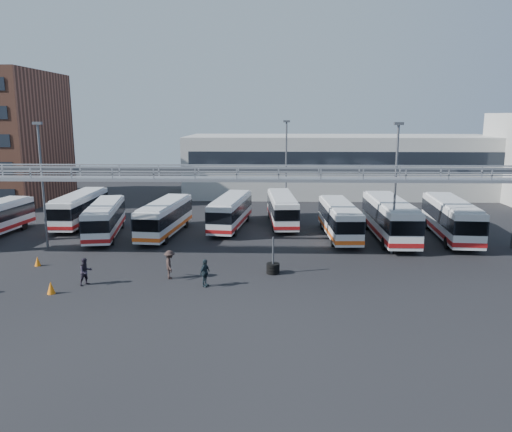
{
  "coord_description": "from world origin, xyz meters",
  "views": [
    {
      "loc": [
        2.58,
        -31.31,
        10.68
      ],
      "look_at": [
        1.32,
        6.0,
        3.15
      ],
      "focal_mm": 35.0,
      "sensor_mm": 36.0,
      "label": 1
    }
  ],
  "objects_px": {
    "bus_3": "(165,217)",
    "bus_4": "(231,211)",
    "bus_8": "(451,218)",
    "pedestrian_c": "(170,265)",
    "bus_1": "(80,208)",
    "cone_right": "(38,261)",
    "light_pole_mid": "(396,181)",
    "pedestrian_d": "(205,273)",
    "light_pole_left": "(42,178)",
    "bus_7": "(390,217)",
    "bus_2": "(105,218)",
    "cone_left": "(51,288)",
    "tire_stack": "(273,267)",
    "light_pole_back": "(286,163)",
    "pedestrian_b": "(86,272)",
    "bus_6": "(339,219)",
    "bus_5": "(282,208)"
  },
  "relations": [
    {
      "from": "pedestrian_d",
      "to": "cone_right",
      "type": "xyz_separation_m",
      "value": [
        -12.72,
        4.0,
        -0.55
      ]
    },
    {
      "from": "light_pole_mid",
      "to": "bus_8",
      "type": "distance_m",
      "value": 8.87
    },
    {
      "from": "bus_2",
      "to": "cone_left",
      "type": "bearing_deg",
      "value": -93.57
    },
    {
      "from": "bus_3",
      "to": "cone_right",
      "type": "xyz_separation_m",
      "value": [
        -7.24,
        -9.74,
        -1.37
      ]
    },
    {
      "from": "pedestrian_b",
      "to": "pedestrian_c",
      "type": "height_order",
      "value": "pedestrian_c"
    },
    {
      "from": "bus_3",
      "to": "bus_4",
      "type": "distance_m",
      "value": 6.49
    },
    {
      "from": "bus_6",
      "to": "pedestrian_c",
      "type": "distance_m",
      "value": 17.47
    },
    {
      "from": "bus_3",
      "to": "light_pole_left",
      "type": "bearing_deg",
      "value": -147.15
    },
    {
      "from": "bus_1",
      "to": "bus_5",
      "type": "relative_size",
      "value": 1.02
    },
    {
      "from": "light_pole_back",
      "to": "bus_6",
      "type": "bearing_deg",
      "value": -65.2
    },
    {
      "from": "light_pole_left",
      "to": "light_pole_back",
      "type": "relative_size",
      "value": 1.0
    },
    {
      "from": "bus_7",
      "to": "pedestrian_d",
      "type": "bearing_deg",
      "value": -138.52
    },
    {
      "from": "light_pole_back",
      "to": "bus_5",
      "type": "distance_m",
      "value": 6.23
    },
    {
      "from": "bus_1",
      "to": "cone_right",
      "type": "height_order",
      "value": "bus_1"
    },
    {
      "from": "light_pole_back",
      "to": "cone_left",
      "type": "xyz_separation_m",
      "value": [
        -14.91,
        -24.83,
        -5.34
      ]
    },
    {
      "from": "bus_1",
      "to": "pedestrian_d",
      "type": "xyz_separation_m",
      "value": [
        14.83,
        -17.82,
        -0.85
      ]
    },
    {
      "from": "bus_6",
      "to": "bus_7",
      "type": "bearing_deg",
      "value": -8.53
    },
    {
      "from": "bus_8",
      "to": "pedestrian_d",
      "type": "xyz_separation_m",
      "value": [
        -19.91,
        -13.2,
        -1.0
      ]
    },
    {
      "from": "bus_7",
      "to": "tire_stack",
      "type": "distance_m",
      "value": 14.45
    },
    {
      "from": "light_pole_mid",
      "to": "pedestrian_d",
      "type": "xyz_separation_m",
      "value": [
        -13.68,
        -8.19,
        -4.84
      ]
    },
    {
      "from": "bus_7",
      "to": "pedestrian_b",
      "type": "xyz_separation_m",
      "value": [
        -22.19,
        -12.9,
        -1.06
      ]
    },
    {
      "from": "light_pole_mid",
      "to": "bus_6",
      "type": "relative_size",
      "value": 0.99
    },
    {
      "from": "bus_4",
      "to": "bus_6",
      "type": "height_order",
      "value": "bus_6"
    },
    {
      "from": "light_pole_left",
      "to": "bus_7",
      "type": "bearing_deg",
      "value": 7.44
    },
    {
      "from": "bus_2",
      "to": "bus_4",
      "type": "distance_m",
      "value": 11.6
    },
    {
      "from": "bus_7",
      "to": "cone_left",
      "type": "distance_m",
      "value": 27.9
    },
    {
      "from": "bus_5",
      "to": "bus_6",
      "type": "xyz_separation_m",
      "value": [
        4.99,
        -5.06,
        0.04
      ]
    },
    {
      "from": "light_pole_back",
      "to": "pedestrian_b",
      "type": "xyz_separation_m",
      "value": [
        -13.37,
        -23.13,
        -4.84
      ]
    },
    {
      "from": "pedestrian_b",
      "to": "pedestrian_d",
      "type": "relative_size",
      "value": 1.0
    },
    {
      "from": "light_pole_mid",
      "to": "bus_2",
      "type": "relative_size",
      "value": 0.99
    },
    {
      "from": "bus_7",
      "to": "bus_8",
      "type": "bearing_deg",
      "value": 2.37
    },
    {
      "from": "bus_2",
      "to": "light_pole_mid",
      "type": "bearing_deg",
      "value": -20.86
    },
    {
      "from": "light_pole_mid",
      "to": "bus_4",
      "type": "xyz_separation_m",
      "value": [
        -13.45,
        8.64,
        -4.02
      ]
    },
    {
      "from": "bus_2",
      "to": "bus_7",
      "type": "height_order",
      "value": "bus_7"
    },
    {
      "from": "pedestrian_c",
      "to": "tire_stack",
      "type": "height_order",
      "value": "tire_stack"
    },
    {
      "from": "pedestrian_b",
      "to": "cone_left",
      "type": "xyz_separation_m",
      "value": [
        -1.54,
        -1.7,
        -0.5
      ]
    },
    {
      "from": "bus_2",
      "to": "bus_8",
      "type": "distance_m",
      "value": 30.66
    },
    {
      "from": "bus_6",
      "to": "pedestrian_c",
      "type": "relative_size",
      "value": 5.33
    },
    {
      "from": "light_pole_back",
      "to": "bus_4",
      "type": "height_order",
      "value": "light_pole_back"
    },
    {
      "from": "bus_7",
      "to": "pedestrian_c",
      "type": "xyz_separation_m",
      "value": [
        -17.05,
        -11.46,
        -0.98
      ]
    },
    {
      "from": "bus_2",
      "to": "pedestrian_b",
      "type": "xyz_separation_m",
      "value": [
        3.07,
        -13.05,
        -0.8
      ]
    },
    {
      "from": "bus_8",
      "to": "pedestrian_c",
      "type": "distance_m",
      "value": 25.34
    },
    {
      "from": "bus_1",
      "to": "bus_2",
      "type": "relative_size",
      "value": 1.01
    },
    {
      "from": "bus_5",
      "to": "bus_7",
      "type": "xyz_separation_m",
      "value": [
        9.3,
        -5.52,
        0.26
      ]
    },
    {
      "from": "bus_7",
      "to": "tire_stack",
      "type": "xyz_separation_m",
      "value": [
        -10.19,
        -10.13,
        -1.51
      ]
    },
    {
      "from": "cone_right",
      "to": "tire_stack",
      "type": "xyz_separation_m",
      "value": [
        17.03,
        -1.18,
        0.09
      ]
    },
    {
      "from": "cone_left",
      "to": "tire_stack",
      "type": "bearing_deg",
      "value": 18.24
    },
    {
      "from": "bus_6",
      "to": "bus_8",
      "type": "xyz_separation_m",
      "value": [
        9.71,
        -0.21,
        0.18
      ]
    },
    {
      "from": "bus_3",
      "to": "bus_8",
      "type": "distance_m",
      "value": 25.4
    },
    {
      "from": "light_pole_mid",
      "to": "pedestrian_d",
      "type": "relative_size",
      "value": 5.72
    }
  ]
}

